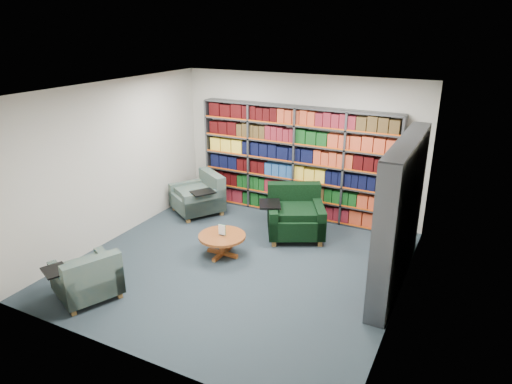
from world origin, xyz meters
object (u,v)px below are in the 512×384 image
at_px(chair_teal_front, 88,280).
at_px(coffee_table, 222,239).
at_px(chair_green_right, 295,216).
at_px(chair_teal_left, 201,197).

relative_size(chair_teal_front, coffee_table, 1.36).
xyz_separation_m(chair_green_right, coffee_table, (-0.76, -1.33, -0.06)).
relative_size(chair_teal_left, coffee_table, 1.56).
bearing_deg(coffee_table, chair_teal_left, 133.36).
bearing_deg(chair_green_right, chair_teal_left, 177.22).
xyz_separation_m(chair_teal_left, chair_green_right, (2.12, -0.10, 0.03)).
bearing_deg(chair_teal_left, chair_teal_front, -84.48).
height_order(chair_teal_left, chair_green_right, chair_green_right).
height_order(chair_teal_left, coffee_table, chair_teal_left).
xyz_separation_m(chair_green_right, chair_teal_front, (-1.79, -3.29, -0.07)).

